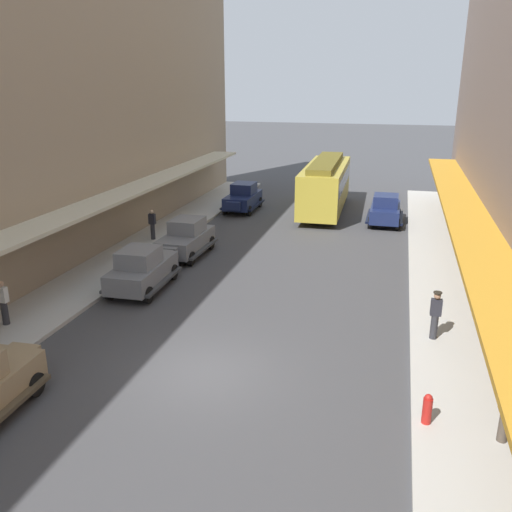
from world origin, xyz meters
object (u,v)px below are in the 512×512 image
Objects in this scene: parked_car_0 at (142,268)px; parked_car_3 at (186,237)px; pedestrian_5 at (435,315)px; streetcar at (325,184)px; fire_hydrant at (427,409)px; pedestrian_0 at (152,224)px; parked_car_2 at (243,197)px; pedestrian_3 at (506,411)px; parked_car_4 at (385,209)px; pedestrian_4 at (3,302)px.

parked_car_0 and parked_car_3 have the same top height.
streetcar is at bearing 109.04° from pedestrian_5.
fire_hydrant is 4.98m from pedestrian_5.
parked_car_3 is at bearing -33.42° from pedestrian_0.
parked_car_2 is 2.60× the size of pedestrian_3.
streetcar is at bearing 151.13° from parked_car_4.
streetcar is 23.60m from fire_hydrant.
parked_car_0 is at bearing -90.21° from parked_car_2.
streetcar is 5.89× the size of pedestrian_4.
pedestrian_0 is 1.00× the size of pedestrian_3.
parked_car_3 reaches higher than pedestrian_0.
streetcar reaches higher than pedestrian_0.
parked_car_2 is 2.60× the size of pedestrian_4.
parked_car_2 is at bearing 117.11° from fire_hydrant.
pedestrian_0 is 1.00× the size of pedestrian_4.
parked_car_3 is at bearing 89.65° from parked_car_0.
parked_car_4 is 15.83m from pedestrian_5.
parked_car_4 is (9.40, -1.18, 0.00)m from parked_car_2.
parked_car_0 is 1.01× the size of parked_car_4.
pedestrian_4 is at bearing -91.98° from pedestrian_0.
fire_hydrant is at bearing -94.48° from pedestrian_5.
parked_car_2 is 24.49m from fire_hydrant.
pedestrian_5 reaches higher than pedestrian_4.
pedestrian_0 is (-12.08, -7.20, 0.05)m from parked_car_4.
fire_hydrant is (1.76, -20.62, -0.38)m from parked_car_4.
parked_car_3 is at bearing -115.78° from streetcar.
parked_car_3 is at bearing 133.79° from fire_hydrant.
parked_car_4 reaches higher than pedestrian_4.
fire_hydrant is 0.50× the size of pedestrian_3.
parked_car_0 is 4.81m from parked_car_3.
parked_car_0 is at bearing 57.19° from pedestrian_4.
streetcar is at bearing 10.99° from parked_car_2.
parked_car_0 reaches higher than pedestrian_0.
pedestrian_4 is (-12.46, -18.43, 0.05)m from parked_car_4.
parked_car_2 and parked_car_4 have the same top height.
pedestrian_3 is at bearing -8.79° from pedestrian_4.
parked_car_0 is 5.24× the size of fire_hydrant.
parked_car_2 is 5.56m from streetcar.
parked_car_3 and parked_car_4 have the same top height.
parked_car_3 is (-0.03, -10.13, 0.00)m from parked_car_2.
pedestrian_0 is 16.56m from pedestrian_5.
parked_car_0 is at bearing -108.76° from streetcar.
fire_hydrant is 19.28m from pedestrian_0.
pedestrian_4 is at bearing -107.78° from parked_car_3.
parked_car_0 is at bearing 148.55° from fire_hydrant.
parked_car_2 is 5.20× the size of fire_hydrant.
streetcar is at bearing 64.22° from parked_car_3.
parked_car_0 is 7.06m from pedestrian_0.
pedestrian_3 is 16.15m from pedestrian_4.
parked_car_2 is (0.06, 14.94, 0.00)m from parked_car_0.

